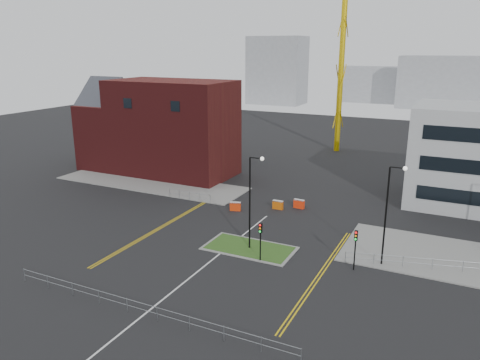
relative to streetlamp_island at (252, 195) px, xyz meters
The scene contains 23 objects.
ground 9.91m from the streetlamp_island, 105.50° to the right, with size 200.00×200.00×0.00m, color black.
pavement_left 26.80m from the streetlamp_island, 147.78° to the left, with size 28.00×8.00×0.12m, color slate.
island_kerb 5.38m from the streetlamp_island, behind, with size 8.60×4.60×0.08m, color slate.
grass_island 5.36m from the streetlamp_island, behind, with size 8.00×4.00×0.12m, color #274B19.
brick_building 32.20m from the streetlamp_island, 141.56° to the left, with size 24.20×10.07×14.24m.
streetlamp_island is the anchor object (origin of this frame).
streetlamp_right_near 12.17m from the streetlamp_island, ahead, with size 1.46×0.36×9.18m.
traffic_light_island 3.92m from the streetlamp_island, 48.59° to the right, with size 0.28×0.33×3.65m.
traffic_light_right 10.19m from the streetlamp_island, ahead, with size 0.28×0.33×3.65m.
railing_front 14.91m from the streetlamp_island, 99.00° to the right, with size 24.05×0.05×1.10m.
railing_left 17.22m from the streetlamp_island, 142.89° to the left, with size 6.05×0.05×1.10m.
railing_right 19.18m from the streetlamp_island, 10.84° to the left, with size 19.05×5.05×1.10m.
centre_line 8.38m from the streetlamp_island, 110.29° to the right, with size 0.15×30.00×0.01m, color silver.
yellow_left_a 12.61m from the streetlamp_island, 169.89° to the left, with size 0.12×24.00×0.01m, color gold.
yellow_left_b 12.35m from the streetlamp_island, 169.62° to the left, with size 0.12×24.00×0.01m, color gold.
yellow_right_a 9.29m from the streetlamp_island, 15.36° to the right, with size 0.12×20.00×0.01m, color gold.
yellow_right_b 9.53m from the streetlamp_island, 14.78° to the right, with size 0.12×20.00×0.01m, color gold.
skyline_a 119.82m from the streetlamp_island, 110.65° to the left, with size 18.00×12.00×22.00m, color gray.
skyline_b 122.28m from the streetlamp_island, 86.35° to the left, with size 24.00×12.00×16.00m, color gray.
skyline_d 132.40m from the streetlamp_island, 94.43° to the left, with size 30.00×12.00×12.00m, color gray.
barrier_left 12.05m from the streetlamp_island, 124.74° to the left, with size 1.33×0.77×1.06m.
barrier_mid 14.06m from the streetlamp_island, 89.24° to the left, with size 1.33×0.57×1.09m.
barrier_right 12.90m from the streetlamp_island, 99.52° to the left, with size 1.27×0.45×1.06m.
Camera 1 is at (19.37, -29.53, 18.67)m, focal length 35.00 mm.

